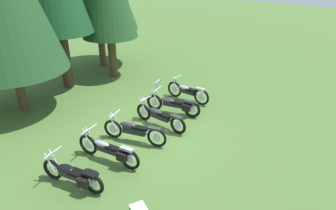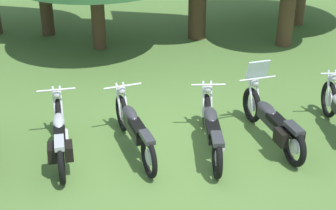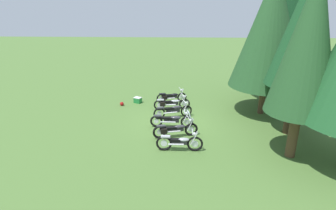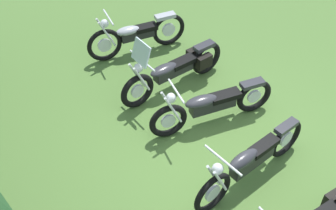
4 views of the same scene
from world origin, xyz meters
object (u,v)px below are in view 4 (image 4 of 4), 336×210
(motorcycle_2, at_px, (251,161))
(motorcycle_3, at_px, (212,105))
(motorcycle_4, at_px, (175,69))
(motorcycle_5, at_px, (137,34))

(motorcycle_2, relative_size, motorcycle_3, 0.97)
(motorcycle_4, bearing_deg, motorcycle_3, 85.92)
(motorcycle_2, bearing_deg, motorcycle_4, -103.44)
(motorcycle_4, bearing_deg, motorcycle_5, -93.42)
(motorcycle_3, distance_m, motorcycle_4, 1.18)
(motorcycle_2, distance_m, motorcycle_5, 4.00)
(motorcycle_2, xyz_separation_m, motorcycle_3, (1.40, -0.06, -0.02))
(motorcycle_4, relative_size, motorcycle_5, 1.07)
(motorcycle_3, relative_size, motorcycle_5, 1.08)
(motorcycle_4, distance_m, motorcycle_5, 1.44)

